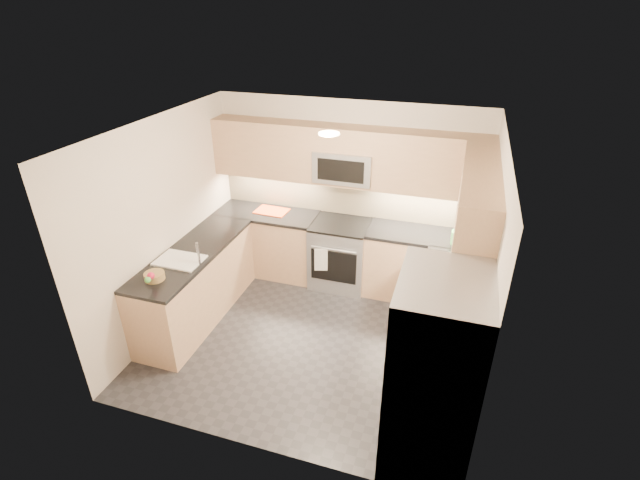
{
  "coord_description": "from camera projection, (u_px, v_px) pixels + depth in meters",
  "views": [
    {
      "loc": [
        1.42,
        -4.13,
        3.64
      ],
      "look_at": [
        0.0,
        0.35,
        1.15
      ],
      "focal_mm": 26.0,
      "sensor_mm": 36.0,
      "label": 1
    }
  ],
  "objects": [
    {
      "name": "floor",
      "position": [
        311.0,
        337.0,
        5.56
      ],
      "size": [
        3.6,
        3.2,
        0.0
      ],
      "primitive_type": "cube",
      "color": "#26262B",
      "rests_on": "ground"
    },
    {
      "name": "ceiling",
      "position": [
        309.0,
        131.0,
        4.39
      ],
      "size": [
        3.6,
        3.2,
        0.02
      ],
      "primitive_type": "cube",
      "color": "beige",
      "rests_on": "wall_back"
    },
    {
      "name": "wall_back",
      "position": [
        348.0,
        193.0,
        6.33
      ],
      "size": [
        3.6,
        0.02,
        2.5
      ],
      "primitive_type": "cube",
      "color": "beige",
      "rests_on": "floor"
    },
    {
      "name": "wall_front",
      "position": [
        245.0,
        339.0,
        3.63
      ],
      "size": [
        3.6,
        0.02,
        2.5
      ],
      "primitive_type": "cube",
      "color": "beige",
      "rests_on": "floor"
    },
    {
      "name": "wall_left",
      "position": [
        166.0,
        224.0,
        5.46
      ],
      "size": [
        0.02,
        3.2,
        2.5
      ],
      "primitive_type": "cube",
      "color": "beige",
      "rests_on": "floor"
    },
    {
      "name": "wall_right",
      "position": [
        486.0,
        273.0,
        4.5
      ],
      "size": [
        0.02,
        3.2,
        2.5
      ],
      "primitive_type": "cube",
      "color": "beige",
      "rests_on": "floor"
    },
    {
      "name": "base_cab_back_left",
      "position": [
        268.0,
        243.0,
        6.74
      ],
      "size": [
        1.42,
        0.6,
        0.9
      ],
      "primitive_type": "cube",
      "color": "tan",
      "rests_on": "floor"
    },
    {
      "name": "base_cab_back_right",
      "position": [
        420.0,
        266.0,
        6.16
      ],
      "size": [
        1.42,
        0.6,
        0.9
      ],
      "primitive_type": "cube",
      "color": "tan",
      "rests_on": "floor"
    },
    {
      "name": "base_cab_right",
      "position": [
        445.0,
        324.0,
        5.08
      ],
      "size": [
        0.6,
        1.7,
        0.9
      ],
      "primitive_type": "cube",
      "color": "tan",
      "rests_on": "floor"
    },
    {
      "name": "base_cab_peninsula",
      "position": [
        197.0,
        285.0,
        5.75
      ],
      "size": [
        0.6,
        2.0,
        0.9
      ],
      "primitive_type": "cube",
      "color": "tan",
      "rests_on": "floor"
    },
    {
      "name": "countertop_back_left",
      "position": [
        267.0,
        213.0,
        6.52
      ],
      "size": [
        1.42,
        0.63,
        0.04
      ],
      "primitive_type": "cube",
      "color": "black",
      "rests_on": "base_cab_back_left"
    },
    {
      "name": "countertop_back_right",
      "position": [
        423.0,
        235.0,
        5.94
      ],
      "size": [
        1.42,
        0.63,
        0.04
      ],
      "primitive_type": "cube",
      "color": "black",
      "rests_on": "base_cab_back_right"
    },
    {
      "name": "countertop_right",
      "position": [
        450.0,
        288.0,
        4.86
      ],
      "size": [
        0.63,
        1.7,
        0.04
      ],
      "primitive_type": "cube",
      "color": "black",
      "rests_on": "base_cab_right"
    },
    {
      "name": "countertop_peninsula",
      "position": [
        192.0,
        252.0,
        5.53
      ],
      "size": [
        0.63,
        2.0,
        0.04
      ],
      "primitive_type": "cube",
      "color": "black",
      "rests_on": "base_cab_peninsula"
    },
    {
      "name": "upper_cab_back",
      "position": [
        345.0,
        156.0,
        5.91
      ],
      "size": [
        3.6,
        0.35,
        0.75
      ],
      "primitive_type": "cube",
      "color": "tan",
      "rests_on": "wall_back"
    },
    {
      "name": "upper_cab_right",
      "position": [
        477.0,
        206.0,
        4.51
      ],
      "size": [
        0.35,
        1.95,
        0.75
      ],
      "primitive_type": "cube",
      "color": "tan",
      "rests_on": "wall_right"
    },
    {
      "name": "backsplash_back",
      "position": [
        347.0,
        197.0,
        6.35
      ],
      "size": [
        3.6,
        0.01,
        0.51
      ],
      "primitive_type": "cube",
      "color": "tan",
      "rests_on": "wall_back"
    },
    {
      "name": "backsplash_right",
      "position": [
        484.0,
        256.0,
        4.9
      ],
      "size": [
        0.01,
        2.3,
        0.51
      ],
      "primitive_type": "cube",
      "color": "tan",
      "rests_on": "wall_right"
    },
    {
      "name": "gas_range",
      "position": [
        340.0,
        255.0,
        6.42
      ],
      "size": [
        0.76,
        0.65,
        0.91
      ],
      "primitive_type": "cube",
      "color": "#929399",
      "rests_on": "floor"
    },
    {
      "name": "range_cooktop",
      "position": [
        341.0,
        225.0,
        6.21
      ],
      "size": [
        0.76,
        0.65,
        0.03
      ],
      "primitive_type": "cube",
      "color": "black",
      "rests_on": "gas_range"
    },
    {
      "name": "oven_door_glass",
      "position": [
        333.0,
        267.0,
        6.15
      ],
      "size": [
        0.62,
        0.02,
        0.45
      ],
      "primitive_type": "cube",
      "color": "black",
      "rests_on": "gas_range"
    },
    {
      "name": "oven_handle",
      "position": [
        333.0,
        250.0,
        6.0
      ],
      "size": [
        0.6,
        0.02,
        0.02
      ],
      "primitive_type": "cylinder",
      "rotation": [
        0.0,
        1.57,
        0.0
      ],
      "color": "#B2B5BA",
      "rests_on": "gas_range"
    },
    {
      "name": "microwave",
      "position": [
        345.0,
        166.0,
        5.95
      ],
      "size": [
        0.76,
        0.4,
        0.4
      ],
      "primitive_type": "cube",
      "color": "#93959B",
      "rests_on": "upper_cab_back"
    },
    {
      "name": "microwave_door",
      "position": [
        340.0,
        171.0,
        5.77
      ],
      "size": [
        0.6,
        0.01,
        0.28
      ],
      "primitive_type": "cube",
      "color": "black",
      "rests_on": "microwave"
    },
    {
      "name": "refrigerator",
      "position": [
        434.0,
        374.0,
        3.79
      ],
      "size": [
        0.7,
        0.9,
        1.8
      ],
      "primitive_type": "cube",
      "color": "#A1A3A9",
      "rests_on": "floor"
    },
    {
      "name": "fridge_handle_left",
      "position": [
        385.0,
        374.0,
        3.71
      ],
      "size": [
        0.02,
        0.02,
        1.2
      ],
      "primitive_type": "cylinder",
      "color": "#B2B5BA",
      "rests_on": "refrigerator"
    },
    {
      "name": "fridge_handle_right",
      "position": [
        393.0,
        346.0,
        4.01
      ],
      "size": [
        0.02,
        0.02,
        1.2
      ],
      "primitive_type": "cylinder",
      "color": "#B2B5BA",
      "rests_on": "refrigerator"
    },
    {
      "name": "sink_basin",
      "position": [
        181.0,
        265.0,
        5.34
      ],
      "size": [
        0.52,
        0.38,
        0.16
      ],
      "primitive_type": "cube",
      "color": "white",
      "rests_on": "base_cab_peninsula"
    },
    {
      "name": "faucet",
      "position": [
        198.0,
        254.0,
        5.18
      ],
      "size": [
        0.03,
        0.03,
        0.28
      ],
      "primitive_type": "cylinder",
      "color": "silver",
      "rests_on": "countertop_peninsula"
    },
    {
      "name": "utensil_bowl",
      "position": [
        462.0,
        238.0,
        5.64
      ],
      "size": [
        0.36,
        0.36,
        0.16
      ],
      "primitive_type": "cylinder",
      "rotation": [
        0.0,
        0.0,
        0.41
      ],
      "color": "green",
      "rests_on": "countertop_back_right"
    },
    {
      "name": "cutting_board",
      "position": [
        272.0,
        211.0,
        6.53
      ],
      "size": [
        0.47,
        0.34,
        0.01
      ],
      "primitive_type": "cube",
      "rotation": [
        0.0,
        0.0,
        -0.06
      ],
      "color": "#F04816",
      "rests_on": "countertop_back_left"
    },
    {
      "name": "fruit_basket",
      "position": [
        154.0,
        276.0,
        4.95
      ],
      "size": [
        0.23,
        0.23,
        0.08
      ],
      "primitive_type": "cylinder",
      "rotation": [
        0.0,
        0.0,
        -0.08
      ],
      "color": "#9B7D48",
      "rests_on": "countertop_peninsula"
    },
    {
      "name": "fruit_apple",
      "position": [
        151.0,
        276.0,
        4.82
      ],
      "size": [
        0.08,
        0.08,
        0.08
      ],
      "primitive_type": "sphere",
      "color": "red",
      "rests_on": "fruit_basket"
    },
    {
      "name": "fruit_pear",
      "position": [
        148.0,
        280.0,
        4.75
      ],
      "size": [
        0.06,
        0.06,
        0.06
      ],
      "primitive_type": "sphere",
      "color": "#55B94F",
      "rests_on": "fruit_basket"
    },
    {
      "name": "dish_towel_check",
      "position": [
        321.0,
        260.0,
        6.11
      ],
      "size": [
        0.17,
        0.06,
        0.33
      ],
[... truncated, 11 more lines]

